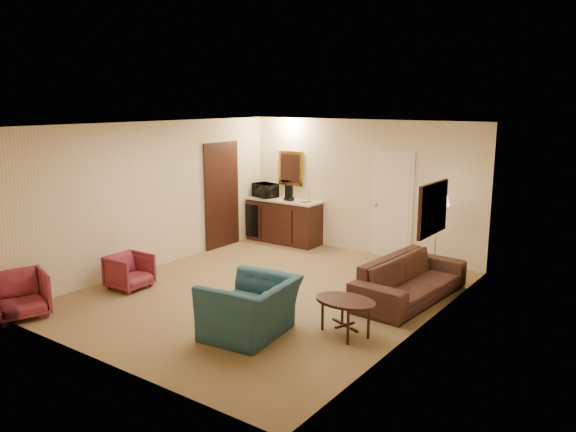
# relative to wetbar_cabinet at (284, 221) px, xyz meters

# --- Properties ---
(ground) EXTENTS (6.00, 6.00, 0.00)m
(ground) POSITION_rel_wetbar_cabinet_xyz_m (1.65, -2.72, -0.46)
(ground) COLOR #8B6747
(ground) RESTS_ON ground
(room_walls) EXTENTS (5.02, 6.01, 2.61)m
(room_walls) POSITION_rel_wetbar_cabinet_xyz_m (1.55, -1.95, 1.26)
(room_walls) COLOR beige
(room_walls) RESTS_ON ground
(wetbar_cabinet) EXTENTS (1.64, 0.58, 0.92)m
(wetbar_cabinet) POSITION_rel_wetbar_cabinet_xyz_m (0.00, 0.00, 0.00)
(wetbar_cabinet) COLOR #321710
(wetbar_cabinet) RESTS_ON ground
(sofa) EXTENTS (0.80, 2.23, 0.86)m
(sofa) POSITION_rel_wetbar_cabinet_xyz_m (3.60, -1.73, -0.03)
(sofa) COLOR black
(sofa) RESTS_ON ground
(teal_armchair) EXTENTS (0.86, 1.20, 0.98)m
(teal_armchair) POSITION_rel_wetbar_cabinet_xyz_m (2.48, -4.14, 0.03)
(teal_armchair) COLOR #224955
(teal_armchair) RESTS_ON ground
(rose_chair_near) EXTENTS (0.58, 0.62, 0.61)m
(rose_chair_near) POSITION_rel_wetbar_cabinet_xyz_m (-0.25, -3.85, -0.15)
(rose_chair_near) COLOR maroon
(rose_chair_near) RESTS_ON ground
(rose_chair_far) EXTENTS (0.82, 0.85, 0.70)m
(rose_chair_far) POSITION_rel_wetbar_cabinet_xyz_m (-0.50, -5.52, -0.11)
(rose_chair_far) COLOR maroon
(rose_chair_far) RESTS_ON ground
(coffee_table) EXTENTS (0.97, 0.82, 0.47)m
(coffee_table) POSITION_rel_wetbar_cabinet_xyz_m (3.45, -3.42, -0.22)
(coffee_table) COLOR black
(coffee_table) RESTS_ON ground
(floor_lamp) EXTENTS (0.52, 0.52, 1.50)m
(floor_lamp) POSITION_rel_wetbar_cabinet_xyz_m (3.44, -0.32, 0.29)
(floor_lamp) COLOR #B4963C
(floor_lamp) RESTS_ON ground
(waste_bin) EXTENTS (0.25, 0.25, 0.27)m
(waste_bin) POSITION_rel_wetbar_cabinet_xyz_m (0.65, -0.07, -0.32)
(waste_bin) COLOR black
(waste_bin) RESTS_ON ground
(microwave) EXTENTS (0.59, 0.43, 0.36)m
(microwave) POSITION_rel_wetbar_cabinet_xyz_m (-0.50, -0.00, 0.64)
(microwave) COLOR black
(microwave) RESTS_ON wetbar_cabinet
(coffee_maker) EXTENTS (0.18, 0.18, 0.33)m
(coffee_maker) POSITION_rel_wetbar_cabinet_xyz_m (0.16, -0.04, 0.62)
(coffee_maker) COLOR black
(coffee_maker) RESTS_ON wetbar_cabinet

